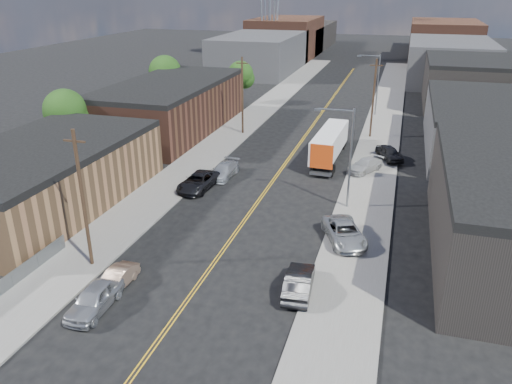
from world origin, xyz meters
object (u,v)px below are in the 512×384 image
Objects in this scene: car_left_d at (224,170)px; car_right_lot_c at (389,153)px; car_left_a at (94,298)px; car_right_lot_a at (344,232)px; car_right_lot_b at (365,165)px; car_left_b at (116,279)px; car_left_c at (198,182)px; semi_truck at (331,141)px; car_right_oncoming at (299,282)px.

car_right_lot_c is (16.14, 10.00, 0.20)m from car_left_d.
car_left_a is 0.87× the size of car_right_lot_a.
car_left_a is 37.24m from car_right_lot_c.
car_right_lot_a is 1.21× the size of car_right_lot_c.
car_right_lot_b is 1.02× the size of car_right_lot_c.
car_right_lot_c is (16.00, 33.63, 0.11)m from car_left_a.
car_right_lot_c is (16.00, 31.14, 0.28)m from car_left_b.
car_left_c is 4.02m from car_left_d.
car_right_lot_b is at bearing 35.65° from car_left_c.
car_left_d is at bearing -133.83° from semi_truck.
car_left_a is at bearing -84.77° from car_right_lot_b.
car_right_lot_a reaches higher than car_left_d.
car_left_c reaches higher than car_left_d.
car_left_a is at bearing 19.94° from car_right_oncoming.
car_right_lot_a is at bearing 41.98° from car_left_a.
car_left_c is 17.74m from car_right_lot_b.
semi_truck is at bearing 72.32° from car_left_a.
car_left_b is 0.69× the size of car_left_c.
car_right_lot_a is at bearing -35.38° from car_left_d.
car_left_a is at bearing -159.48° from car_right_lot_a.
car_right_oncoming is 23.87m from car_right_lot_b.
car_right_lot_b is (15.12, 9.29, 0.04)m from car_left_c.
car_left_b is 11.94m from car_right_oncoming.
car_left_d is 18.99m from car_right_lot_c.
car_right_lot_c reaches higher than car_right_lot_b.
car_right_lot_a is 1.19× the size of car_right_lot_b.
car_left_d is (-0.14, 23.63, -0.08)m from car_left_a.
semi_truck is 27.65m from car_right_oncoming.
semi_truck is at bearing 168.74° from car_right_lot_b.
semi_truck reaches higher than car_left_b.
car_left_d reaches higher than car_left_b.
car_left_a is at bearing -142.87° from car_right_lot_c.
semi_truck is at bearing 73.85° from car_left_b.
semi_truck is 3.00× the size of car_right_lot_b.
semi_truck is 2.48× the size of car_left_c.
car_right_lot_b is (13.72, 29.09, 0.01)m from car_left_a.
car_left_a is 23.63m from car_left_d.
car_left_a is 32.17m from car_right_lot_b.
semi_truck is at bearing -90.34° from car_right_oncoming.
car_left_c is at bearing 92.49° from car_left_a.
car_right_lot_b is at bearing 66.42° from car_right_lot_a.
car_left_b is 0.78× the size of car_left_d.
car_left_c is (-1.40, 19.81, -0.03)m from car_left_a.
car_right_lot_c reaches higher than car_left_a.
car_left_a is 1.05× the size of car_right_lot_c.
car_right_lot_a reaches higher than car_left_c.
car_right_lot_a is 16.22m from car_right_lot_b.
car_right_lot_c is (2.28, 4.53, 0.10)m from car_right_lot_b.
car_right_lot_b is 5.08m from car_right_lot_c.
semi_truck is at bearing 159.33° from car_right_lot_c.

